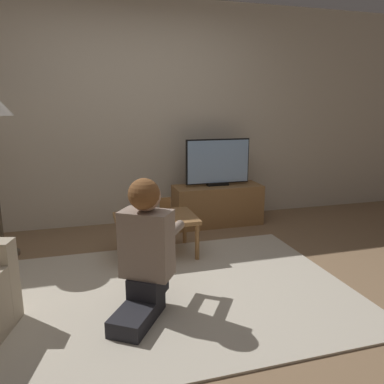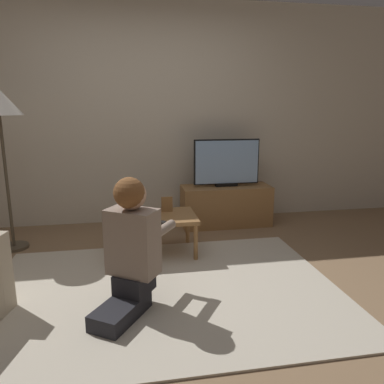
# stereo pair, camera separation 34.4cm
# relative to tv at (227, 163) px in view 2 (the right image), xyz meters

# --- Properties ---
(ground_plane) EXTENTS (10.00, 10.00, 0.00)m
(ground_plane) POSITION_rel_tv_xyz_m (-0.90, -1.55, -0.76)
(ground_plane) COLOR #896B4C
(wall_back) EXTENTS (10.00, 0.06, 2.60)m
(wall_back) POSITION_rel_tv_xyz_m (-0.90, 0.38, 0.54)
(wall_back) COLOR beige
(wall_back) RESTS_ON ground_plane
(rug) EXTENTS (2.67, 1.94, 0.02)m
(rug) POSITION_rel_tv_xyz_m (-0.90, -1.55, -0.75)
(rug) COLOR beige
(rug) RESTS_ON ground_plane
(tv_stand) EXTENTS (1.05, 0.40, 0.48)m
(tv_stand) POSITION_rel_tv_xyz_m (0.00, -0.00, -0.52)
(tv_stand) COLOR olive
(tv_stand) RESTS_ON ground_plane
(tv) EXTENTS (0.78, 0.08, 0.55)m
(tv) POSITION_rel_tv_xyz_m (0.00, 0.00, 0.00)
(tv) COLOR black
(tv) RESTS_ON tv_stand
(coffee_table) EXTENTS (0.75, 0.53, 0.39)m
(coffee_table) POSITION_rel_tv_xyz_m (-0.89, -0.78, -0.41)
(coffee_table) COLOR olive
(coffee_table) RESTS_ON ground_plane
(person_kneeling) EXTENTS (0.65, 0.81, 0.93)m
(person_kneeling) POSITION_rel_tv_xyz_m (-1.15, -1.75, -0.27)
(person_kneeling) COLOR #232328
(person_kneeling) RESTS_ON rug
(picture_frame) EXTENTS (0.11, 0.01, 0.15)m
(picture_frame) POSITION_rel_tv_xyz_m (-0.78, -0.67, -0.29)
(picture_frame) COLOR olive
(picture_frame) RESTS_ON coffee_table
(remote) EXTENTS (0.04, 0.15, 0.02)m
(remote) POSITION_rel_tv_xyz_m (-0.91, -0.89, -0.36)
(remote) COLOR black
(remote) RESTS_ON coffee_table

